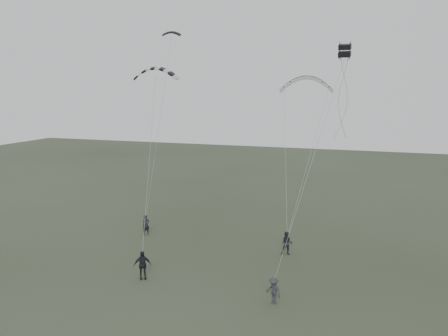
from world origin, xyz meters
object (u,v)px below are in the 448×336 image
(flyer_right, at_px, (287,243))
(kite_pale_large, at_px, (307,78))
(flyer_left, at_px, (146,225))
(flyer_center, at_px, (142,265))
(kite_dark_small, at_px, (171,32))
(kite_striped, at_px, (156,68))
(kite_box, at_px, (345,51))
(flyer_far, at_px, (273,290))

(flyer_right, distance_m, kite_pale_large, 13.93)
(flyer_left, bearing_deg, flyer_right, -51.90)
(flyer_right, height_order, flyer_center, flyer_center)
(flyer_left, relative_size, flyer_right, 0.97)
(flyer_center, xyz_separation_m, kite_dark_small, (-2.79, 11.41, 16.69))
(flyer_center, xyz_separation_m, kite_striped, (-1.68, 6.05, 13.35))
(flyer_right, bearing_deg, flyer_left, 172.59)
(flyer_center, relative_size, kite_striped, 0.57)
(kite_dark_small, xyz_separation_m, kite_box, (15.21, -7.41, -2.57))
(flyer_left, distance_m, flyer_center, 9.30)
(flyer_left, xyz_separation_m, flyer_far, (13.39, -8.93, -0.07))
(kite_dark_small, bearing_deg, flyer_far, -59.21)
(flyer_far, distance_m, kite_dark_small, 23.92)
(flyer_far, xyz_separation_m, kite_striped, (-10.87, 6.67, 13.51))
(flyer_right, relative_size, flyer_far, 1.12)
(kite_dark_small, relative_size, kite_striped, 0.47)
(kite_pale_large, relative_size, kite_box, 6.03)
(flyer_center, bearing_deg, flyer_far, -37.95)
(kite_pale_large, bearing_deg, kite_dark_small, 178.72)
(flyer_left, distance_m, flyer_far, 16.09)
(flyer_far, bearing_deg, kite_box, 84.83)
(flyer_right, height_order, kite_pale_large, kite_pale_large)
(kite_dark_small, relative_size, kite_box, 2.16)
(flyer_left, bearing_deg, flyer_center, -111.48)
(flyer_right, height_order, flyer_far, flyer_right)
(kite_pale_large, bearing_deg, kite_striped, -155.71)
(flyer_far, xyz_separation_m, kite_dark_small, (-11.99, 12.03, 16.85))
(flyer_center, height_order, kite_dark_small, kite_dark_small)
(kite_dark_small, xyz_separation_m, kite_pale_large, (11.68, 1.61, -3.97))
(flyer_left, bearing_deg, kite_box, -62.82)
(flyer_far, bearing_deg, flyer_right, 124.33)
(flyer_left, bearing_deg, flyer_far, -81.98)
(flyer_right, distance_m, kite_box, 15.11)
(flyer_left, height_order, kite_box, kite_box)
(flyer_left, relative_size, kite_dark_small, 1.10)
(kite_dark_small, distance_m, kite_striped, 6.41)
(kite_box, bearing_deg, kite_striped, 174.32)
(flyer_center, xyz_separation_m, kite_pale_large, (8.88, 13.02, 12.72))
(flyer_right, relative_size, kite_striped, 0.53)
(flyer_center, distance_m, kite_pale_large, 20.25)
(flyer_center, xyz_separation_m, kite_box, (12.42, 3.99, 14.11))
(flyer_center, bearing_deg, flyer_right, 7.23)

